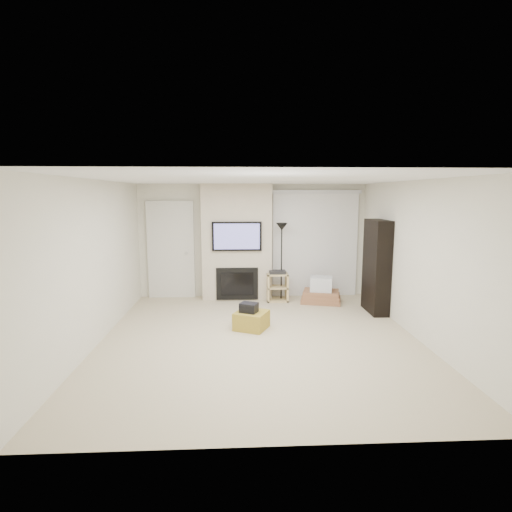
{
  "coord_description": "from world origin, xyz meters",
  "views": [
    {
      "loc": [
        -0.36,
        -6.07,
        2.28
      ],
      "look_at": [
        0.0,
        1.2,
        1.15
      ],
      "focal_mm": 28.0,
      "sensor_mm": 36.0,
      "label": 1
    }
  ],
  "objects_px": {
    "floor_lamp": "(282,240)",
    "av_stand": "(277,285)",
    "box_stack": "(321,293)",
    "bookshelf": "(376,266)",
    "ottoman": "(251,320)"
  },
  "relations": [
    {
      "from": "av_stand",
      "to": "bookshelf",
      "type": "height_order",
      "value": "bookshelf"
    },
    {
      "from": "ottoman",
      "to": "av_stand",
      "type": "bearing_deg",
      "value": 70.72
    },
    {
      "from": "av_stand",
      "to": "bookshelf",
      "type": "xyz_separation_m",
      "value": [
        1.83,
        -0.91,
        0.55
      ]
    },
    {
      "from": "box_stack",
      "to": "ottoman",
      "type": "bearing_deg",
      "value": -133.53
    },
    {
      "from": "box_stack",
      "to": "bookshelf",
      "type": "relative_size",
      "value": 0.53
    },
    {
      "from": "floor_lamp",
      "to": "av_stand",
      "type": "height_order",
      "value": "floor_lamp"
    },
    {
      "from": "av_stand",
      "to": "box_stack",
      "type": "relative_size",
      "value": 0.7
    },
    {
      "from": "av_stand",
      "to": "bookshelf",
      "type": "relative_size",
      "value": 0.37
    },
    {
      "from": "ottoman",
      "to": "av_stand",
      "type": "xyz_separation_m",
      "value": [
        0.63,
        1.8,
        0.2
      ]
    },
    {
      "from": "av_stand",
      "to": "box_stack",
      "type": "height_order",
      "value": "av_stand"
    },
    {
      "from": "floor_lamp",
      "to": "bookshelf",
      "type": "xyz_separation_m",
      "value": [
        1.73,
        -0.97,
        -0.42
      ]
    },
    {
      "from": "box_stack",
      "to": "bookshelf",
      "type": "distance_m",
      "value": 1.36
    },
    {
      "from": "ottoman",
      "to": "bookshelf",
      "type": "distance_m",
      "value": 2.71
    },
    {
      "from": "ottoman",
      "to": "box_stack",
      "type": "xyz_separation_m",
      "value": [
        1.55,
        1.63,
        0.06
      ]
    },
    {
      "from": "floor_lamp",
      "to": "box_stack",
      "type": "bearing_deg",
      "value": -15.11
    }
  ]
}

